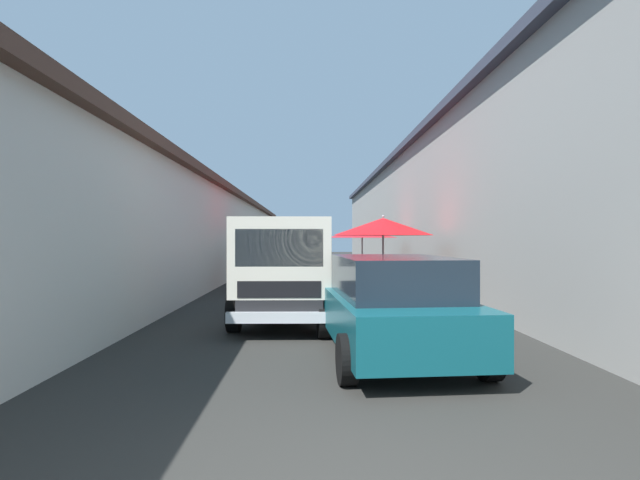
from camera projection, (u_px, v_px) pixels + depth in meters
ground at (319, 290)px, 16.19m from camera, size 90.00×90.00×0.00m
building_left_whitewash at (131, 234)px, 18.27m from camera, size 49.80×7.50×3.77m
building_right_concrete at (501, 211)px, 18.59m from camera, size 49.80×7.50×5.47m
fruit_stall_far_left at (384, 234)px, 13.56m from camera, size 2.79×2.79×2.36m
fruit_stall_near_right at (362, 238)px, 19.29m from camera, size 2.82×2.82×2.13m
fruit_stall_mid_lane at (280, 237)px, 17.10m from camera, size 2.53×2.53×2.24m
hatchback_car at (392, 306)px, 7.04m from camera, size 4.02×2.15×1.45m
delivery_truck at (284, 273)px, 9.55m from camera, size 4.93×2.00×2.08m
vendor_by_crates at (247, 263)px, 14.76m from camera, size 0.32×0.64×1.66m
plastic_stool at (390, 301)px, 10.77m from camera, size 0.30×0.30×0.43m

